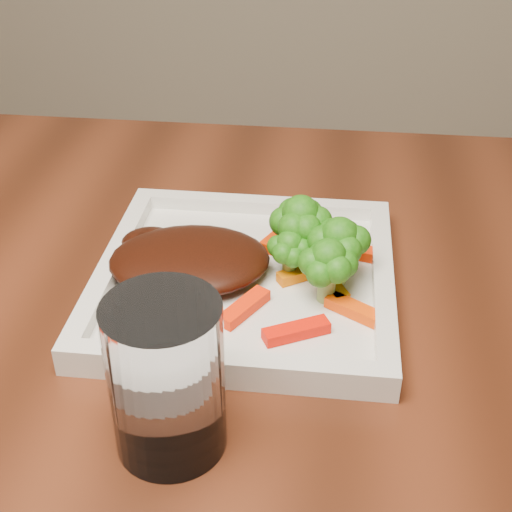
# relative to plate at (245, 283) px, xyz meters

# --- Properties ---
(plate) EXTENTS (0.27, 0.27, 0.01)m
(plate) POSITION_rel_plate_xyz_m (0.00, 0.00, 0.00)
(plate) COLOR white
(plate) RESTS_ON dining_table
(steak) EXTENTS (0.16, 0.14, 0.03)m
(steak) POSITION_rel_plate_xyz_m (-0.05, 0.00, 0.02)
(steak) COLOR #321007
(steak) RESTS_ON plate
(broccoli_0) EXTENTS (0.09, 0.09, 0.07)m
(broccoli_0) POSITION_rel_plate_xyz_m (0.05, 0.03, 0.04)
(broccoli_0) COLOR #376F12
(broccoli_0) RESTS_ON plate
(broccoli_1) EXTENTS (0.07, 0.07, 0.06)m
(broccoli_1) POSITION_rel_plate_xyz_m (0.08, 0.00, 0.04)
(broccoli_1) COLOR #165D0F
(broccoli_1) RESTS_ON plate
(broccoli_2) EXTENTS (0.08, 0.08, 0.06)m
(broccoli_2) POSITION_rel_plate_xyz_m (0.08, -0.02, 0.04)
(broccoli_2) COLOR #147513
(broccoli_2) RESTS_ON plate
(broccoli_3) EXTENTS (0.06, 0.06, 0.06)m
(broccoli_3) POSITION_rel_plate_xyz_m (0.04, 0.01, 0.04)
(broccoli_3) COLOR #216D12
(broccoli_3) RESTS_ON plate
(carrot_0) EXTENTS (0.06, 0.04, 0.01)m
(carrot_0) POSITION_rel_plate_xyz_m (0.05, -0.08, 0.01)
(carrot_0) COLOR #F11303
(carrot_0) RESTS_ON plate
(carrot_1) EXTENTS (0.06, 0.04, 0.01)m
(carrot_1) POSITION_rel_plate_xyz_m (0.10, -0.04, 0.01)
(carrot_1) COLOR #F04303
(carrot_1) RESTS_ON plate
(carrot_2) EXTENTS (0.04, 0.06, 0.01)m
(carrot_2) POSITION_rel_plate_xyz_m (0.01, -0.05, 0.01)
(carrot_2) COLOR #FF2604
(carrot_2) RESTS_ON plate
(carrot_3) EXTENTS (0.06, 0.03, 0.01)m
(carrot_3) POSITION_rel_plate_xyz_m (0.10, 0.05, 0.01)
(carrot_3) COLOR red
(carrot_3) RESTS_ON plate
(carrot_4) EXTENTS (0.04, 0.06, 0.01)m
(carrot_4) POSITION_rel_plate_xyz_m (0.03, 0.07, 0.01)
(carrot_4) COLOR red
(carrot_4) RESTS_ON plate
(carrot_5) EXTENTS (0.04, 0.05, 0.01)m
(carrot_5) POSITION_rel_plate_xyz_m (0.08, -0.01, 0.01)
(carrot_5) COLOR orange
(carrot_5) RESTS_ON plate
(carrot_6) EXTENTS (0.05, 0.04, 0.01)m
(carrot_6) POSITION_rel_plate_xyz_m (0.05, 0.01, 0.01)
(carrot_6) COLOR orange
(carrot_6) RESTS_ON plate
(drinking_glass) EXTENTS (0.08, 0.08, 0.12)m
(drinking_glass) POSITION_rel_plate_xyz_m (-0.03, -0.19, 0.05)
(drinking_glass) COLOR silver
(drinking_glass) RESTS_ON dining_table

